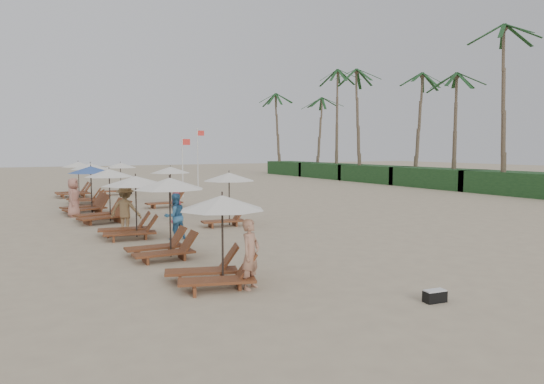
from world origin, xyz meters
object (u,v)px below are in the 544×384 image
beachgoer_near (251,254)px  lounger_station_3 (103,198)px  lounger_station_6 (74,181)px  beachgoer_mid_a (175,217)px  beachgoer_far_a (176,202)px  lounger_station_1 (164,217)px  lounger_station_0 (215,240)px  beachgoer_mid_b (126,209)px  inland_station_2 (118,176)px  lounger_station_5 (87,183)px  lounger_station_4 (86,191)px  flag_pole_near (183,163)px  inland_station_0 (227,191)px  duffel_bag (435,296)px  lounger_station_2 (131,204)px  inland_station_1 (168,183)px  beachgoer_far_b (73,198)px

beachgoer_near → lounger_station_3: bearing=60.6°
lounger_station_6 → beachgoer_mid_a: lounger_station_6 is taller
beachgoer_far_a → lounger_station_1: bearing=-7.7°
lounger_station_6 → lounger_station_0: bearing=-89.8°
lounger_station_1 → beachgoer_mid_b: bearing=91.0°
inland_station_2 → beachgoer_mid_b: inland_station_2 is taller
lounger_station_5 → beachgoer_near: size_ratio=1.55×
lounger_station_4 → lounger_station_5: bearing=80.8°
lounger_station_5 → beachgoer_mid_b: lounger_station_5 is taller
lounger_station_3 → flag_pole_near: (6.79, 9.15, 1.21)m
inland_station_2 → inland_station_0: bearing=-86.1°
lounger_station_3 → duffel_bag: (4.00, -15.30, -0.93)m
lounger_station_1 → lounger_station_5: lounger_station_1 is taller
beachgoer_near → lounger_station_4: bearing=60.3°
beachgoer_near → lounger_station_5: bearing=57.4°
inland_station_0 → lounger_station_2: bearing=-168.5°
lounger_station_5 → flag_pole_near: 6.49m
lounger_station_3 → inland_station_0: bearing=-39.6°
lounger_station_3 → beachgoer_near: (1.04, -12.50, -0.25)m
inland_station_1 → flag_pole_near: (2.66, 5.18, 0.91)m
lounger_station_0 → beachgoer_far_a: bearing=77.1°
lounger_station_4 → flag_pole_near: (7.00, 5.64, 1.16)m
lounger_station_3 → inland_station_0: size_ratio=1.04×
beachgoer_near → duffel_bag: bearing=-77.5°
lounger_station_0 → beachgoer_mid_b: lounger_station_0 is taller
lounger_station_1 → lounger_station_6: lounger_station_1 is taller
lounger_station_6 → inland_station_2: lounger_station_6 is taller
lounger_station_4 → lounger_station_5: lounger_station_5 is taller
beachgoer_near → beachgoer_mid_b: 8.94m
lounger_station_2 → lounger_station_5: size_ratio=1.03×
lounger_station_5 → lounger_station_6: bearing=91.7°
inland_station_0 → inland_station_2: bearing=93.9°
lounger_station_2 → beachgoer_mid_a: size_ratio=1.57×
inland_station_2 → beachgoer_far_b: 11.39m
lounger_station_5 → flag_pole_near: (6.29, 1.22, 1.05)m
inland_station_0 → duffel_bag: (-0.36, -11.69, -1.34)m
lounger_station_0 → beachgoer_far_a: (2.27, 9.95, -0.18)m
inland_station_1 → inland_station_2: bearing=95.7°
beachgoer_far_b → duffel_bag: bearing=-140.2°
lounger_station_6 → beachgoer_far_b: (-1.33, -10.29, -0.12)m
beachgoer_far_a → duffel_bag: bearing=18.6°
beachgoer_near → beachgoer_mid_b: beachgoer_mid_b is taller
lounger_station_3 → beachgoer_mid_a: 5.85m
inland_station_0 → beachgoer_far_b: bearing=132.3°
beachgoer_far_b → duffel_bag: beachgoer_far_b is taller
lounger_station_4 → inland_station_0: bearing=-57.3°
beachgoer_mid_a → inland_station_0: bearing=-153.5°
inland_station_2 → lounger_station_1: bearing=-98.1°
lounger_station_1 → flag_pole_near: (6.54, 17.45, 1.05)m
lounger_station_2 → inland_station_1: 9.31m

